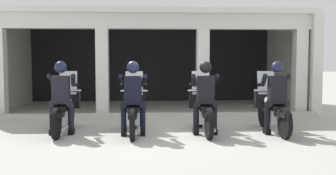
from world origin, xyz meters
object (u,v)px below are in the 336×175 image
at_px(police_officer_center_left, 133,92).
at_px(police_officer_center_right, 205,91).
at_px(motorcycle_center_left, 134,110).
at_px(motorcycle_far_right, 272,109).
at_px(motorcycle_far_left, 65,110).
at_px(motorcycle_center_right, 203,110).
at_px(police_officer_far_right, 277,91).
at_px(police_officer_far_left, 61,91).

xyz_separation_m(police_officer_center_left, police_officer_center_right, (1.55, 0.03, 0.00)).
bearing_deg(motorcycle_center_left, police_officer_center_left, -84.07).
distance_m(police_officer_center_left, motorcycle_far_right, 3.13).
distance_m(motorcycle_far_left, motorcycle_center_right, 3.10).
relative_size(motorcycle_center_left, police_officer_far_right, 1.29).
relative_size(motorcycle_far_right, police_officer_far_right, 1.29).
bearing_deg(police_officer_far_left, motorcycle_far_left, 92.35).
bearing_deg(motorcycle_far_right, police_officer_center_right, -167.55).
height_order(motorcycle_center_left, motorcycle_far_right, same).
relative_size(motorcycle_center_left, motorcycle_center_right, 1.00).
bearing_deg(police_officer_far_right, motorcycle_center_left, 178.31).
relative_size(police_officer_center_left, police_officer_center_right, 1.00).
height_order(motorcycle_center_right, police_officer_center_right, police_officer_center_right).
height_order(police_officer_center_left, police_officer_center_right, same).
bearing_deg(motorcycle_center_left, motorcycle_far_right, 5.88).
xyz_separation_m(police_officer_far_left, motorcycle_far_right, (4.64, 0.06, -0.44)).
bearing_deg(police_officer_center_left, police_officer_center_right, 7.42).
bearing_deg(motorcycle_center_right, police_officer_far_left, -169.74).
distance_m(motorcycle_center_right, police_officer_center_right, 0.52).
xyz_separation_m(motorcycle_far_left, police_officer_far_left, (-0.00, -0.28, 0.44)).
bearing_deg(police_officer_center_left, motorcycle_far_left, 168.64).
bearing_deg(police_officer_far_left, police_officer_center_left, -4.94).
distance_m(police_officer_far_left, motorcycle_center_left, 1.61).
xyz_separation_m(motorcycle_center_left, police_officer_far_right, (3.09, -0.30, 0.44)).
xyz_separation_m(motorcycle_far_left, motorcycle_center_left, (1.55, -0.20, 0.00)).
relative_size(police_officer_far_left, police_officer_far_right, 1.00).
bearing_deg(police_officer_far_left, motorcycle_far_right, 3.38).
distance_m(motorcycle_far_left, police_officer_center_right, 3.15).
xyz_separation_m(motorcycle_center_left, police_officer_center_right, (1.54, -0.25, 0.44)).
bearing_deg(motorcycle_center_left, police_officer_center_right, -3.02).
height_order(police_officer_far_left, motorcycle_center_right, police_officer_far_left).
relative_size(police_officer_far_left, motorcycle_far_right, 0.78).
bearing_deg(motorcycle_far_left, police_officer_center_right, -5.77).
height_order(motorcycle_center_left, police_officer_far_right, police_officer_far_right).
height_order(motorcycle_center_right, motorcycle_far_right, same).
distance_m(motorcycle_center_left, police_officer_center_left, 0.52).
xyz_separation_m(motorcycle_far_left, police_officer_far_right, (4.63, -0.51, 0.44)).
height_order(motorcycle_far_left, motorcycle_center_right, same).
relative_size(police_officer_center_right, motorcycle_far_right, 0.78).
height_order(police_officer_far_left, motorcycle_center_left, police_officer_far_left).
xyz_separation_m(motorcycle_far_left, police_officer_center_right, (3.09, -0.46, 0.44)).
xyz_separation_m(police_officer_far_left, police_officer_center_right, (3.09, -0.17, 0.00)).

